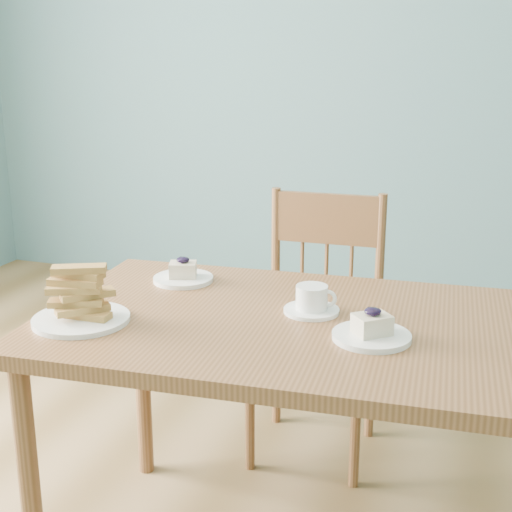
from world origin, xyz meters
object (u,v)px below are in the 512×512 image
dining_chair (317,325)px  biscotti_plate (80,303)px  dining_table (312,348)px  cheesecake_plate_far (183,275)px  cheesecake_plate_near (372,331)px  coffee_cup (312,301)px

dining_chair → biscotti_plate: bearing=-117.6°
dining_table → biscotti_plate: bearing=-164.1°
dining_table → cheesecake_plate_far: cheesecake_plate_far is taller
cheesecake_plate_near → cheesecake_plate_far: cheesecake_plate_near is taller
dining_chair → cheesecake_plate_near: size_ratio=4.95×
dining_chair → cheesecake_plate_far: dining_chair is taller
biscotti_plate → cheesecake_plate_near: bearing=10.3°
coffee_cup → biscotti_plate: 0.57m
dining_chair → cheesecake_plate_near: 0.80m
biscotti_plate → cheesecake_plate_far: bearing=75.3°
cheesecake_plate_near → cheesecake_plate_far: bearing=156.9°
cheesecake_plate_near → biscotti_plate: 0.70m
cheesecake_plate_near → biscotti_plate: bearing=-169.7°
cheesecake_plate_near → cheesecake_plate_far: (-0.59, 0.25, -0.00)m
dining_table → coffee_cup: bearing=101.9°
cheesecake_plate_far → coffee_cup: size_ratio=1.22×
dining_table → biscotti_plate: 0.58m
dining_chair → cheesecake_plate_far: (-0.29, -0.44, 0.28)m
dining_chair → cheesecake_plate_far: bearing=-125.5°
coffee_cup → biscotti_plate: bearing=-160.1°
cheesecake_plate_far → biscotti_plate: 0.39m
dining_chair → biscotti_plate: dining_chair is taller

